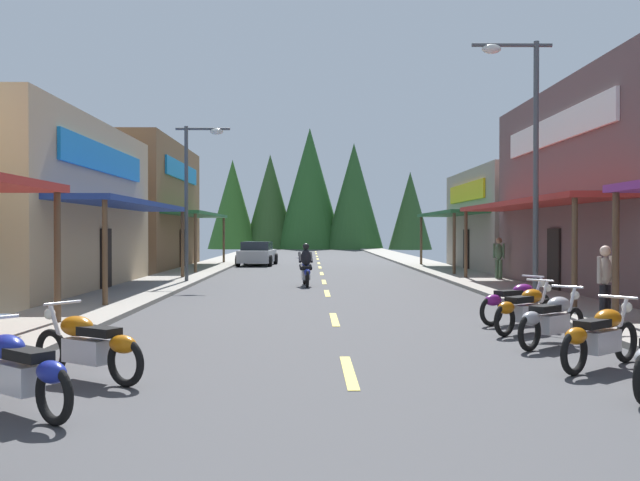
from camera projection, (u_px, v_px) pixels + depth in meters
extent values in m
cube|color=#424244|center=(322.00, 276.00, 32.62)|extent=(9.71, 92.53, 0.10)
cube|color=gray|center=(189.00, 273.00, 32.53)|extent=(2.56, 92.53, 0.12)
cube|color=gray|center=(454.00, 273.00, 32.70)|extent=(2.56, 92.53, 0.12)
cube|color=#E0C64C|center=(349.00, 372.00, 10.07)|extent=(0.16, 2.40, 0.01)
cube|color=#E0C64C|center=(334.00, 319.00, 16.03)|extent=(0.16, 2.40, 0.01)
cube|color=#E0C64C|center=(327.00, 293.00, 22.79)|extent=(0.16, 2.40, 0.01)
cube|color=#E0C64C|center=(324.00, 282.00, 27.86)|extent=(0.16, 2.40, 0.01)
cube|color=#E0C64C|center=(322.00, 274.00, 33.36)|extent=(0.16, 2.40, 0.01)
cube|color=#E0C64C|center=(320.00, 267.00, 39.08)|extent=(0.16, 2.40, 0.01)
cube|color=#E0C64C|center=(319.00, 263.00, 44.12)|extent=(0.16, 2.40, 0.01)
cube|color=#E0C64C|center=(318.00, 259.00, 50.77)|extent=(0.16, 2.40, 0.01)
cube|color=#E0C64C|center=(317.00, 256.00, 56.03)|extent=(0.16, 2.40, 0.01)
cube|color=#E0C64C|center=(316.00, 254.00, 62.65)|extent=(0.16, 2.40, 0.01)
cube|color=#E0C64C|center=(316.00, 252.00, 68.25)|extent=(0.16, 2.40, 0.01)
cylinder|color=brown|center=(57.00, 260.00, 14.68)|extent=(0.14, 0.14, 2.82)
cube|color=tan|center=(0.00, 207.00, 23.49)|extent=(6.94, 12.67, 5.65)
cube|color=navy|center=(132.00, 205.00, 23.55)|extent=(1.80, 11.41, 0.16)
cylinder|color=brown|center=(105.00, 255.00, 18.08)|extent=(0.14, 0.14, 2.82)
cylinder|color=brown|center=(182.00, 246.00, 29.08)|extent=(0.14, 0.14, 2.82)
cube|color=#197FCC|center=(106.00, 159.00, 23.52)|extent=(0.10, 8.87, 0.90)
cube|color=black|center=(106.00, 260.00, 23.57)|extent=(0.08, 1.10, 2.10)
cube|color=brown|center=(123.00, 207.00, 37.58)|extent=(6.19, 12.30, 6.65)
cube|color=#236033|center=(198.00, 215.00, 37.64)|extent=(1.80, 11.07, 0.16)
cylinder|color=brown|center=(195.00, 244.00, 32.34)|extent=(0.14, 0.14, 2.82)
cylinder|color=brown|center=(224.00, 241.00, 43.01)|extent=(0.14, 0.14, 2.82)
cube|color=#197FCC|center=(182.00, 172.00, 37.60)|extent=(0.10, 8.61, 0.90)
cube|color=black|center=(182.00, 249.00, 37.66)|extent=(0.08, 1.10, 2.10)
cylinder|color=brown|center=(616.00, 260.00, 14.69)|extent=(0.14, 0.14, 2.82)
cube|color=#B72D28|center=(528.00, 204.00, 22.88)|extent=(1.80, 12.25, 0.16)
cylinder|color=brown|center=(575.00, 256.00, 16.97)|extent=(0.14, 0.14, 2.82)
cylinder|color=brown|center=(466.00, 246.00, 28.81)|extent=(0.14, 0.14, 2.82)
cube|color=white|center=(554.00, 130.00, 22.86)|extent=(0.10, 9.53, 0.90)
cube|color=black|center=(554.00, 261.00, 22.92)|extent=(0.08, 1.10, 2.10)
cube|color=gray|center=(530.00, 221.00, 35.80)|extent=(6.42, 10.71, 5.10)
cube|color=#236033|center=(449.00, 214.00, 35.74)|extent=(1.80, 9.64, 0.16)
cylinder|color=brown|center=(454.00, 245.00, 31.13)|extent=(0.14, 0.14, 2.82)
cylinder|color=brown|center=(421.00, 242.00, 40.37)|extent=(0.14, 0.14, 2.82)
cube|color=yellow|center=(466.00, 192.00, 35.74)|extent=(0.10, 7.49, 0.90)
cube|color=black|center=(466.00, 250.00, 35.78)|extent=(0.08, 1.10, 2.10)
cylinder|color=#474C51|center=(186.00, 205.00, 26.82)|extent=(0.14, 0.14, 6.00)
cylinder|color=#474C51|center=(203.00, 129.00, 26.79)|extent=(2.06, 0.10, 0.10)
ellipsoid|color=silver|center=(217.00, 132.00, 26.80)|extent=(0.50, 0.30, 0.24)
cylinder|color=#474C51|center=(536.00, 176.00, 18.13)|extent=(0.14, 0.14, 6.88)
cylinder|color=#474C51|center=(512.00, 45.00, 18.08)|extent=(2.06, 0.10, 0.10)
ellipsoid|color=silver|center=(492.00, 49.00, 18.07)|extent=(0.50, 0.30, 0.24)
torus|color=black|center=(626.00, 342.00, 10.81)|extent=(0.56, 0.49, 0.64)
torus|color=black|center=(574.00, 353.00, 9.83)|extent=(0.56, 0.49, 0.64)
cube|color=silver|center=(601.00, 341.00, 10.32)|extent=(0.72, 0.66, 0.32)
ellipsoid|color=#BF660C|center=(608.00, 319.00, 10.44)|extent=(0.64, 0.60, 0.28)
cube|color=black|center=(593.00, 324.00, 10.15)|extent=(0.64, 0.60, 0.12)
ellipsoid|color=#BF660C|center=(576.00, 336.00, 9.86)|extent=(0.49, 0.47, 0.24)
cylinder|color=silver|center=(622.00, 321.00, 10.72)|extent=(0.32, 0.28, 0.71)
cylinder|color=silver|center=(618.00, 297.00, 10.63)|extent=(0.41, 0.49, 0.04)
sphere|color=white|center=(627.00, 307.00, 10.82)|extent=(0.16, 0.16, 0.16)
torus|color=black|center=(574.00, 324.00, 12.81)|extent=(0.55, 0.50, 0.64)
torus|color=black|center=(529.00, 332.00, 11.80)|extent=(0.55, 0.50, 0.64)
cube|color=silver|center=(553.00, 324.00, 12.30)|extent=(0.71, 0.67, 0.32)
ellipsoid|color=#99999E|center=(559.00, 305.00, 12.43)|extent=(0.63, 0.61, 0.28)
cube|color=black|center=(545.00, 309.00, 12.13)|extent=(0.64, 0.61, 0.12)
ellipsoid|color=#99999E|center=(531.00, 318.00, 11.83)|extent=(0.49, 0.47, 0.24)
cylinder|color=silver|center=(571.00, 307.00, 12.72)|extent=(0.32, 0.29, 0.71)
cylinder|color=silver|center=(567.00, 287.00, 12.63)|extent=(0.43, 0.48, 0.04)
sphere|color=white|center=(575.00, 295.00, 12.82)|extent=(0.16, 0.16, 0.16)
torus|color=black|center=(547.00, 314.00, 14.44)|extent=(0.55, 0.50, 0.64)
torus|color=black|center=(505.00, 320.00, 13.44)|extent=(0.55, 0.50, 0.64)
cube|color=silver|center=(526.00, 313.00, 13.93)|extent=(0.71, 0.67, 0.32)
ellipsoid|color=#BF660C|center=(532.00, 296.00, 14.06)|extent=(0.63, 0.61, 0.28)
cube|color=black|center=(519.00, 300.00, 13.76)|extent=(0.64, 0.60, 0.12)
ellipsoid|color=#BF660C|center=(506.00, 308.00, 13.47)|extent=(0.49, 0.47, 0.24)
cylinder|color=silver|center=(543.00, 298.00, 14.34)|extent=(0.32, 0.29, 0.71)
cylinder|color=silver|center=(540.00, 280.00, 14.26)|extent=(0.42, 0.48, 0.04)
sphere|color=white|center=(547.00, 288.00, 14.45)|extent=(0.16, 0.16, 0.16)
torus|color=black|center=(541.00, 307.00, 15.71)|extent=(0.60, 0.41, 0.64)
torus|color=black|center=(491.00, 311.00, 14.93)|extent=(0.60, 0.41, 0.64)
cube|color=silver|center=(517.00, 305.00, 15.32)|extent=(0.75, 0.59, 0.32)
ellipsoid|color=#721972|center=(523.00, 290.00, 15.42)|extent=(0.64, 0.56, 0.28)
cube|color=black|center=(508.00, 293.00, 15.19)|extent=(0.66, 0.54, 0.12)
ellipsoid|color=#721972|center=(493.00, 300.00, 14.96)|extent=(0.50, 0.43, 0.24)
cylinder|color=silver|center=(537.00, 293.00, 15.64)|extent=(0.35, 0.24, 0.71)
cylinder|color=silver|center=(533.00, 276.00, 15.57)|extent=(0.34, 0.54, 0.04)
sphere|color=white|center=(542.00, 283.00, 15.72)|extent=(0.16, 0.16, 0.16)
torus|color=black|center=(54.00, 395.00, 7.30)|extent=(0.56, 0.48, 0.64)
cube|color=silver|center=(16.00, 378.00, 7.76)|extent=(0.72, 0.66, 0.32)
ellipsoid|color=navy|center=(7.00, 347.00, 7.88)|extent=(0.64, 0.60, 0.28)
cube|color=black|center=(28.00, 355.00, 7.60)|extent=(0.64, 0.59, 0.12)
ellipsoid|color=navy|center=(51.00, 372.00, 7.33)|extent=(0.49, 0.46, 0.24)
torus|color=black|center=(51.00, 352.00, 9.91)|extent=(0.59, 0.43, 0.64)
torus|color=black|center=(126.00, 362.00, 9.11)|extent=(0.59, 0.43, 0.64)
cube|color=silver|center=(87.00, 351.00, 9.51)|extent=(0.74, 0.62, 0.32)
ellipsoid|color=#BF660C|center=(77.00, 326.00, 9.61)|extent=(0.64, 0.57, 0.28)
cube|color=black|center=(99.00, 332.00, 9.37)|extent=(0.66, 0.56, 0.12)
ellipsoid|color=#BF660C|center=(123.00, 344.00, 9.13)|extent=(0.50, 0.44, 0.24)
cylinder|color=silver|center=(57.00, 329.00, 9.84)|extent=(0.34, 0.25, 0.71)
cylinder|color=silver|center=(62.00, 303.00, 9.77)|extent=(0.36, 0.52, 0.04)
sphere|color=white|center=(50.00, 314.00, 9.92)|extent=(0.16, 0.16, 0.16)
torus|color=black|center=(304.00, 276.00, 26.59)|extent=(0.15, 0.65, 0.64)
torus|color=black|center=(307.00, 279.00, 25.09)|extent=(0.15, 0.65, 0.64)
cube|color=silver|center=(306.00, 275.00, 25.84)|extent=(0.33, 0.72, 0.32)
ellipsoid|color=navy|center=(305.00, 266.00, 26.03)|extent=(0.36, 0.58, 0.28)
cube|color=black|center=(306.00, 268.00, 25.59)|extent=(0.32, 0.62, 0.12)
ellipsoid|color=navy|center=(307.00, 272.00, 25.14)|extent=(0.27, 0.46, 0.24)
cylinder|color=silver|center=(305.00, 267.00, 26.45)|extent=(0.09, 0.37, 0.71)
cylinder|color=silver|center=(305.00, 258.00, 26.33)|extent=(0.60, 0.08, 0.04)
sphere|color=white|center=(304.00, 262.00, 26.61)|extent=(0.16, 0.16, 0.16)
ellipsoid|color=black|center=(306.00, 258.00, 25.68)|extent=(0.41, 0.41, 0.64)
sphere|color=black|center=(306.00, 247.00, 25.73)|extent=(0.24, 0.24, 0.24)
cylinder|color=black|center=(301.00, 267.00, 25.84)|extent=(0.17, 0.43, 0.24)
cylinder|color=black|center=(300.00, 257.00, 25.96)|extent=(0.14, 0.51, 0.40)
cylinder|color=black|center=(310.00, 267.00, 25.87)|extent=(0.17, 0.43, 0.24)
cylinder|color=black|center=(311.00, 257.00, 26.00)|extent=(0.14, 0.51, 0.40)
cylinder|color=#3F593F|center=(497.00, 270.00, 28.22)|extent=(0.14, 0.14, 0.88)
cylinder|color=#3F593F|center=(501.00, 271.00, 28.08)|extent=(0.14, 0.14, 0.88)
ellipsoid|color=#3F593F|center=(499.00, 252.00, 28.14)|extent=(0.42, 0.44, 0.63)
cylinder|color=#3F593F|center=(494.00, 251.00, 28.33)|extent=(0.09, 0.09, 0.59)
cylinder|color=#3F593F|center=(504.00, 251.00, 27.94)|extent=(0.09, 0.09, 0.59)
sphere|color=#8C664C|center=(499.00, 240.00, 28.13)|extent=(0.24, 0.24, 0.24)
cylinder|color=black|center=(603.00, 305.00, 15.11)|extent=(0.14, 0.14, 0.86)
cylinder|color=black|center=(607.00, 305.00, 15.22)|extent=(0.14, 0.14, 0.86)
ellipsoid|color=#B2A599|center=(605.00, 271.00, 15.16)|extent=(0.44, 0.43, 0.61)
cylinder|color=#B2A599|center=(599.00, 270.00, 15.01)|extent=(0.09, 0.09, 0.58)
cylinder|color=#B2A599|center=(611.00, 269.00, 15.30)|extent=(0.09, 0.09, 0.58)
sphere|color=beige|center=(605.00, 251.00, 15.15)|extent=(0.23, 0.23, 0.23)
cube|color=silver|center=(257.00, 256.00, 41.53)|extent=(2.06, 4.40, 0.70)
cube|color=#262D38|center=(257.00, 247.00, 41.38)|extent=(1.73, 2.29, 0.60)
cylinder|color=black|center=(246.00, 259.00, 43.03)|extent=(0.26, 0.67, 0.66)
cylinder|color=black|center=(276.00, 259.00, 42.94)|extent=(0.26, 0.67, 0.66)
cylinder|color=black|center=(238.00, 261.00, 40.13)|extent=(0.26, 0.67, 0.66)
cylinder|color=black|center=(270.00, 261.00, 40.05)|extent=(0.26, 0.67, 0.66)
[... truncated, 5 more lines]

